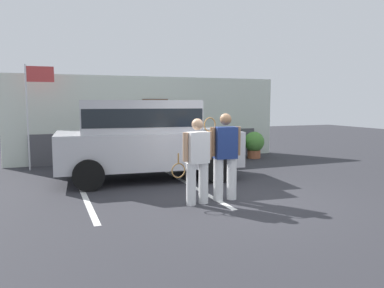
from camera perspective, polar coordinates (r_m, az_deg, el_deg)
name	(u,v)px	position (r m, az deg, el deg)	size (l,w,h in m)	color
ground_plane	(229,200)	(7.94, 5.62, -8.35)	(40.00, 40.00, 0.00)	#2D2D33
parking_stripe_0	(84,195)	(8.60, -15.87, -7.38)	(0.12, 4.40, 0.01)	silver
parking_stripe_1	(192,186)	(9.17, 0.00, -6.29)	(0.12, 4.40, 0.01)	silver
house_frontage	(151,121)	(13.32, -6.11, 3.46)	(9.48, 0.40, 2.87)	silver
parked_suv	(145,135)	(9.88, -7.11, 1.28)	(4.75, 2.49, 2.05)	#B7B7BC
tennis_player_man	(197,160)	(7.42, 0.77, -2.46)	(0.89, 0.31, 1.69)	white
tennis_player_woman	(225,155)	(7.76, 4.98, -1.67)	(0.79, 0.31, 1.78)	white
potted_plant_by_porch	(236,145)	(13.42, 6.62, -0.20)	(0.67, 0.67, 0.88)	gray
potted_plant_secondary	(254,143)	(13.76, 9.30, 0.08)	(0.72, 0.72, 0.95)	#9E5638
flag_pole	(34,97)	(12.06, -22.68, 6.46)	(0.80, 0.05, 3.09)	silver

